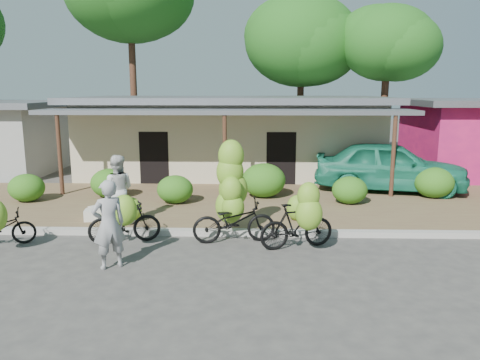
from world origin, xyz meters
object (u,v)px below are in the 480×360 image
at_px(tree_center_right, 298,39).
at_px(bike_right, 300,221).
at_px(sack_near, 101,215).
at_px(sack_far, 101,212).
at_px(vendor, 109,224).
at_px(teal_van, 390,166).
at_px(bystander, 117,190).
at_px(bike_left, 124,220).
at_px(tree_near_right, 383,41).
at_px(bike_center, 233,202).

distance_m(tree_center_right, bike_right, 16.72).
relative_size(tree_center_right, sack_near, 10.16).
relative_size(bike_right, sack_far, 2.49).
distance_m(tree_center_right, sack_far, 16.14).
relative_size(vendor, teal_van, 0.36).
bearing_deg(sack_far, bystander, -41.64).
height_order(bike_right, sack_near, bike_right).
bearing_deg(sack_near, bike_left, -56.26).
xyz_separation_m(tree_center_right, bystander, (-5.96, -14.01, -5.26)).
xyz_separation_m(sack_far, teal_van, (9.09, 3.80, 0.74)).
height_order(sack_near, sack_far, sack_near).
relative_size(tree_center_right, sack_far, 11.51).
xyz_separation_m(tree_near_right, vendor, (-9.31, -14.88, -5.04)).
bearing_deg(vendor, bystander, -110.71).
relative_size(bike_right, sack_near, 2.20).
bearing_deg(bike_right, bystander, 52.56).
xyz_separation_m(bike_left, bystander, (-0.55, 1.38, 0.44)).
xyz_separation_m(tree_center_right, vendor, (-5.31, -16.88, -5.37)).
bearing_deg(teal_van, tree_center_right, 25.35).
height_order(tree_center_right, bike_right, tree_center_right).
relative_size(tree_near_right, bike_left, 4.35).
distance_m(tree_center_right, teal_van, 11.25).
distance_m(bike_left, teal_van, 9.77).
relative_size(sack_far, teal_van, 0.14).
bearing_deg(bike_center, bystander, 64.65).
bearing_deg(tree_near_right, bike_left, -125.10).
relative_size(bystander, teal_van, 0.36).
height_order(tree_near_right, bike_left, tree_near_right).
distance_m(vendor, bystander, 2.94).
distance_m(tree_near_right, bike_left, 17.23).
bearing_deg(bike_center, sack_far, 59.06).
xyz_separation_m(bike_right, teal_van, (3.74, 6.08, 0.31)).
xyz_separation_m(sack_far, bystander, (0.67, -0.60, 0.79)).
relative_size(bike_center, vendor, 1.31).
height_order(bike_center, bike_right, bike_center).
bearing_deg(sack_far, bike_right, -23.07).
bearing_deg(teal_van, tree_near_right, -0.44).
xyz_separation_m(tree_center_right, bike_right, (-1.29, -15.69, -5.61)).
bearing_deg(tree_center_right, bystander, -113.04).
bearing_deg(tree_center_right, teal_van, -75.65).
bearing_deg(bystander, sack_far, -46.60).
xyz_separation_m(bike_right, bystander, (-4.67, 1.68, 0.35)).
distance_m(bystander, teal_van, 9.50).
bearing_deg(bystander, tree_near_right, -134.61).
distance_m(bike_right, teal_van, 7.15).
bearing_deg(teal_van, bike_center, 145.74).
distance_m(tree_center_right, tree_near_right, 4.49).
relative_size(bike_left, sack_near, 2.09).
bearing_deg(tree_center_right, bike_center, -100.87).
relative_size(bike_center, sack_far, 3.26).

